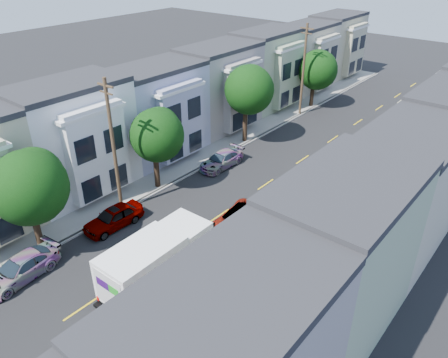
% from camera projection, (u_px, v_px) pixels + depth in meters
% --- Properties ---
extents(ground, '(160.00, 160.00, 0.00)m').
position_uv_depth(ground, '(160.00, 256.00, 28.24)').
color(ground, black).
rests_on(ground, ground).
extents(road_slab, '(12.00, 70.00, 0.02)m').
position_uv_depth(road_slab, '(285.00, 171.00, 38.36)').
color(road_slab, black).
rests_on(road_slab, ground).
extents(curb_left, '(0.30, 70.00, 0.15)m').
position_uv_depth(curb_left, '(231.00, 152.00, 41.68)').
color(curb_left, gray).
rests_on(curb_left, ground).
extents(curb_right, '(0.30, 70.00, 0.15)m').
position_uv_depth(curb_right, '(349.00, 193.00, 34.97)').
color(curb_right, gray).
rests_on(curb_right, ground).
extents(sidewalk_left, '(2.60, 70.00, 0.15)m').
position_uv_depth(sidewalk_left, '(221.00, 148.00, 42.40)').
color(sidewalk_left, gray).
rests_on(sidewalk_left, ground).
extents(sidewalk_right, '(2.60, 70.00, 0.15)m').
position_uv_depth(sidewalk_right, '(365.00, 199.00, 34.25)').
color(sidewalk_right, gray).
rests_on(sidewalk_right, ground).
extents(centerline, '(0.12, 70.00, 0.01)m').
position_uv_depth(centerline, '(285.00, 171.00, 38.36)').
color(centerline, gold).
rests_on(centerline, ground).
extents(townhouse_row_left, '(5.00, 70.00, 8.50)m').
position_uv_depth(townhouse_row_left, '(192.00, 139.00, 44.54)').
color(townhouse_row_left, beige).
rests_on(townhouse_row_left, ground).
extents(townhouse_row_right, '(5.00, 70.00, 8.50)m').
position_uv_depth(townhouse_row_right, '(413.00, 217.00, 32.18)').
color(townhouse_row_right, beige).
rests_on(townhouse_row_right, ground).
extents(tree_b, '(4.70, 4.70, 7.19)m').
position_uv_depth(tree_b, '(29.00, 187.00, 26.39)').
color(tree_b, black).
rests_on(tree_b, ground).
extents(tree_c, '(4.20, 4.20, 6.86)m').
position_uv_depth(tree_c, '(156.00, 135.00, 33.47)').
color(tree_c, black).
rests_on(tree_c, ground).
extents(tree_d, '(4.70, 4.70, 7.80)m').
position_uv_depth(tree_d, '(248.00, 90.00, 41.11)').
color(tree_d, black).
rests_on(tree_d, ground).
extents(tree_e, '(4.59, 4.59, 6.86)m').
position_uv_depth(tree_e, '(317.00, 70.00, 50.54)').
color(tree_e, black).
rests_on(tree_e, ground).
extents(tree_far_r, '(3.05, 3.05, 5.51)m').
position_uv_depth(tree_far_r, '(429.00, 103.00, 42.45)').
color(tree_far_r, black).
rests_on(tree_far_r, ground).
extents(utility_pole_near, '(1.60, 0.26, 10.00)m').
position_uv_depth(utility_pole_near, '(114.00, 147.00, 30.57)').
color(utility_pole_near, '#42301E').
rests_on(utility_pole_near, ground).
extents(utility_pole_far, '(1.60, 0.26, 10.00)m').
position_uv_depth(utility_pole_far, '(303.00, 70.00, 48.11)').
color(utility_pole_far, '#42301E').
rests_on(utility_pole_far, ground).
extents(fedex_truck, '(2.68, 6.97, 3.34)m').
position_uv_depth(fedex_truck, '(156.00, 260.00, 24.98)').
color(fedex_truck, white).
rests_on(fedex_truck, ground).
extents(lead_sedan, '(2.69, 4.99, 1.33)m').
position_uv_depth(lead_sedan, '(237.00, 219.00, 30.78)').
color(lead_sedan, black).
rests_on(lead_sedan, ground).
extents(parked_left_b, '(2.43, 4.87, 1.41)m').
position_uv_depth(parked_left_b, '(20.00, 269.00, 26.10)').
color(parked_left_b, black).
rests_on(parked_left_b, ground).
extents(parked_left_c, '(1.95, 4.71, 1.51)m').
position_uv_depth(parked_left_c, '(114.00, 218.00, 30.74)').
color(parked_left_c, '#9292A5').
rests_on(parked_left_c, ground).
extents(parked_left_d, '(1.99, 4.56, 1.35)m').
position_uv_depth(parked_left_d, '(222.00, 160.00, 38.84)').
color(parked_left_d, '#650D08').
rests_on(parked_left_d, ground).
extents(parked_right_a, '(1.79, 4.58, 1.48)m').
position_uv_depth(parked_right_a, '(138.00, 346.00, 21.12)').
color(parked_right_a, '#515456').
rests_on(parked_right_a, ground).
extents(parked_right_b, '(1.62, 3.89, 1.24)m').
position_uv_depth(parked_right_b, '(203.00, 294.00, 24.35)').
color(parked_right_b, silver).
rests_on(parked_right_b, ground).
extents(parked_right_c, '(2.57, 5.29, 1.45)m').
position_uv_depth(parked_right_c, '(347.00, 174.00, 36.47)').
color(parked_right_c, black).
rests_on(parked_right_c, ground).
extents(parked_right_d, '(1.86, 4.26, 1.35)m').
position_uv_depth(parked_right_d, '(402.00, 128.00, 45.30)').
color(parked_right_d, black).
rests_on(parked_right_d, ground).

